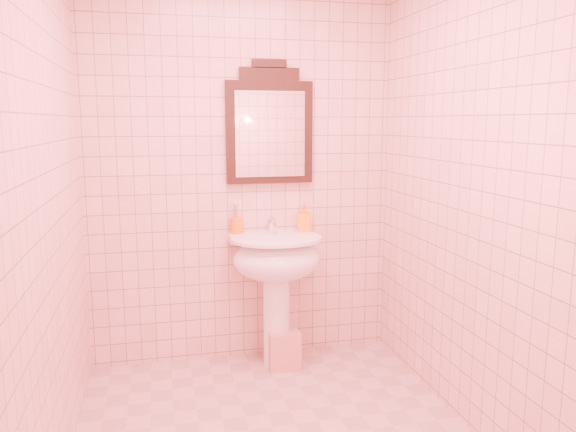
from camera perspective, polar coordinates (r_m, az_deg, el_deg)
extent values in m
cube|color=beige|center=(3.69, -4.72, 4.32)|extent=(2.00, 0.02, 2.50)
cylinder|color=white|center=(3.70, -1.19, -9.93)|extent=(0.17, 0.17, 0.70)
ellipsoid|color=white|center=(3.58, -1.14, -4.44)|extent=(0.56, 0.46, 0.28)
cube|color=white|center=(3.71, -1.68, -2.11)|extent=(0.56, 0.15, 0.05)
cylinder|color=white|center=(3.55, -1.15, -2.32)|extent=(0.58, 0.58, 0.02)
cylinder|color=white|center=(3.69, -1.69, -0.97)|extent=(0.04, 0.04, 0.09)
cylinder|color=white|center=(3.64, -1.52, -0.59)|extent=(0.02, 0.10, 0.02)
cylinder|color=white|center=(3.59, -1.35, -1.04)|extent=(0.02, 0.02, 0.04)
cube|color=white|center=(3.69, -1.73, -0.11)|extent=(0.02, 0.07, 0.01)
cube|color=black|center=(3.68, -1.90, 8.47)|extent=(0.57, 0.05, 0.66)
cube|color=black|center=(3.69, -1.93, 14.21)|extent=(0.38, 0.05, 0.08)
cube|color=black|center=(3.70, -1.93, 15.20)|extent=(0.22, 0.05, 0.05)
cube|color=white|center=(3.65, -1.80, 8.30)|extent=(0.46, 0.01, 0.55)
cylinder|color=orange|center=(3.68, -5.22, -0.98)|extent=(0.08, 0.08, 0.11)
cylinder|color=silver|center=(3.67, -4.94, -0.27)|extent=(0.01, 0.01, 0.20)
cylinder|color=#338CD8|center=(3.68, -5.41, -0.25)|extent=(0.01, 0.01, 0.20)
cylinder|color=#E5334C|center=(3.65, -5.34, -0.34)|extent=(0.01, 0.01, 0.20)
imported|color=orange|center=(3.72, 1.68, -0.18)|extent=(0.11, 0.11, 0.19)
cube|color=#E1AA84|center=(3.74, -0.42, -13.48)|extent=(0.20, 0.14, 0.25)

